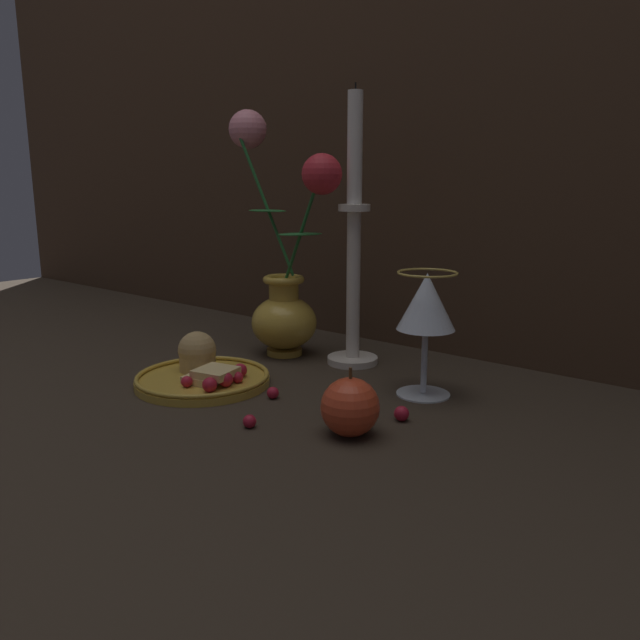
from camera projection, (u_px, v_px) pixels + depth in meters
ground_plane at (262, 382)px, 0.86m from camera, size 2.40×2.40×0.00m
vase at (283, 270)px, 0.98m from camera, size 0.23×0.11×0.38m
plate_with_pastries at (202, 372)px, 0.85m from camera, size 0.18×0.18×0.07m
wine_glass at (426, 307)px, 0.78m from camera, size 0.08×0.08×0.16m
candlestick at (354, 257)px, 0.92m from camera, size 0.08×0.08×0.41m
apple_beside_vase at (350, 407)px, 0.67m from camera, size 0.06×0.06×0.08m
berry_near_plate at (403, 413)px, 0.72m from camera, size 0.02×0.02×0.02m
berry_front_center at (273, 393)px, 0.79m from camera, size 0.02×0.02×0.02m
berry_by_glass_stem at (250, 421)px, 0.70m from camera, size 0.02×0.02×0.02m
berry_under_candlestick at (356, 404)px, 0.75m from camera, size 0.02×0.02×0.02m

